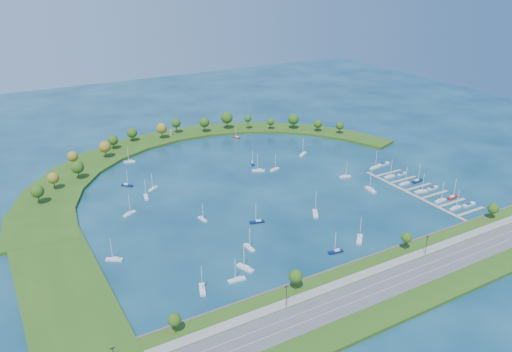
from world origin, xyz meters
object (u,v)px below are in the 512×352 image
moored_boat_3 (237,279)px  moored_boat_7 (153,188)px  moored_boat_1 (129,213)px  docked_boat_8 (390,176)px  moored_boat_19 (146,196)px  docked_boat_11 (384,164)px  docked_boat_2 (440,200)px  docked_boat_7 (417,180)px  moored_boat_15 (202,289)px  docked_boat_4 (421,191)px  moored_boat_13 (237,137)px  moored_boat_8 (257,221)px  moored_boat_2 (127,185)px  moored_boat_17 (360,238)px  moored_boat_10 (303,154)px  moored_boat_6 (345,176)px  moored_boat_20 (245,268)px  moored_boat_21 (315,213)px  moored_boat_12 (249,247)px  docked_boat_6 (404,183)px  docked_boat_1 (469,204)px  moored_boat_18 (114,259)px  moored_boat_4 (252,163)px  docked_boat_9 (402,174)px  docked_boat_5 (433,188)px  docked_boat_10 (375,167)px  moored_boat_11 (275,169)px  moored_boat_14 (130,161)px  moored_boat_5 (259,170)px  moored_boat_0 (336,251)px  dock_system (421,192)px  moored_boat_16 (202,219)px  moored_boat_9 (370,189)px  harbor_tower (171,133)px  docked_boat_0 (456,208)px

moored_boat_3 → moored_boat_7: moored_boat_3 is taller
moored_boat_1 → docked_boat_8: size_ratio=0.98×
moored_boat_19 → docked_boat_11: moored_boat_19 is taller
moored_boat_3 → docked_boat_2: 143.72m
docked_boat_7 → moored_boat_15: bearing=-174.9°
docked_boat_4 → moored_boat_13: bearing=118.2°
moored_boat_1 → moored_boat_8: (57.88, -44.39, -0.01)m
moored_boat_2 → moored_boat_3: size_ratio=0.94×
moored_boat_17 → moored_boat_10: bearing=-156.9°
moored_boat_6 → moored_boat_20: 126.31m
moored_boat_2 → moored_boat_1: bearing=-57.8°
moored_boat_2 → moored_boat_20: moored_boat_20 is taller
moored_boat_17 → docked_boat_7: 90.91m
moored_boat_2 → moored_boat_21: size_ratio=0.80×
moored_boat_12 → docked_boat_6: size_ratio=1.00×
docked_boat_1 → moored_boat_15: bearing=177.6°
moored_boat_18 → moored_boat_4: bearing=-114.6°
moored_boat_7 → docked_boat_9: (153.07, -60.85, -0.31)m
moored_boat_2 → docked_boat_11: (167.79, -54.52, -0.13)m
moored_boat_17 → docked_boat_8: (71.73, 53.18, -0.04)m
docked_boat_5 → docked_boat_10: 45.02m
moored_boat_10 → moored_boat_11: bearing=-8.9°
moored_boat_11 → moored_boat_14: bearing=124.4°
docked_boat_2 → moored_boat_8: bearing=158.8°
moored_boat_5 → docked_boat_5: size_ratio=1.44×
moored_boat_7 → moored_boat_20: moored_boat_20 is taller
moored_boat_4 → docked_boat_7: bearing=64.9°
moored_boat_0 → moored_boat_21: moored_boat_21 is taller
dock_system → moored_boat_0: bearing=-162.1°
moored_boat_15 → docked_boat_1: size_ratio=1.38×
moored_boat_0 → docked_boat_4: docked_boat_4 is taller
moored_boat_3 → docked_boat_2: bearing=-169.4°
docked_boat_2 → moored_boat_6: bearing=109.3°
docked_boat_10 → docked_boat_7: bearing=-84.3°
moored_boat_11 → docked_boat_2: size_ratio=0.92×
moored_boat_3 → docked_boat_7: 158.68m
moored_boat_16 → docked_boat_10: docked_boat_10 is taller
moored_boat_1 → docked_boat_9: 179.74m
moored_boat_9 → harbor_tower: bearing=33.1°
moored_boat_6 → moored_boat_7: moored_boat_6 is taller
moored_boat_2 → moored_boat_21: (80.76, -92.24, 0.08)m
moored_boat_18 → docked_boat_2: bearing=-157.2°
moored_boat_15 → docked_boat_6: (159.71, 38.89, -0.03)m
moored_boat_17 → docked_boat_4: bearing=154.5°
moored_boat_7 → docked_boat_4: bearing=116.4°
docked_boat_2 → docked_boat_0: bearing=-94.7°
moored_boat_0 → moored_boat_8: moored_boat_8 is taller
moored_boat_0 → moored_boat_21: bearing=-103.0°
moored_boat_3 → docked_boat_5: moored_boat_3 is taller
moored_boat_1 → moored_boat_6: (140.34, -18.84, -0.02)m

